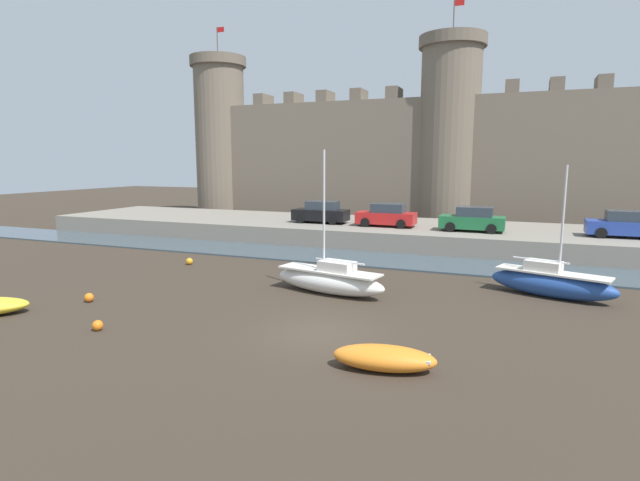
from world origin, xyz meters
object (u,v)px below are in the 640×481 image
(sailboat_foreground_right, at_px, (330,280))
(mooring_buoy_near_shore, at_px, (189,261))
(car_quay_west, at_px, (625,225))
(car_quay_east, at_px, (321,212))
(mooring_buoy_off_centre, at_px, (89,298))
(rowboat_midflat_right, at_px, (384,357))
(car_quay_centre_west, at_px, (473,220))
(car_quay_centre_east, at_px, (387,215))
(sailboat_foreground_left, at_px, (551,282))
(mooring_buoy_mid_mud, at_px, (98,325))

(sailboat_foreground_right, relative_size, mooring_buoy_near_shore, 16.45)
(car_quay_west, distance_m, car_quay_east, 19.66)
(sailboat_foreground_right, distance_m, car_quay_west, 19.68)
(mooring_buoy_off_centre, bearing_deg, rowboat_midflat_right, -9.12)
(car_quay_west, bearing_deg, mooring_buoy_near_shore, -154.38)
(car_quay_centre_west, bearing_deg, rowboat_midflat_right, -91.48)
(mooring_buoy_near_shore, height_order, car_quay_west, car_quay_west)
(car_quay_centre_east, bearing_deg, car_quay_centre_west, -3.40)
(car_quay_centre_east, distance_m, car_quay_east, 5.07)
(sailboat_foreground_right, height_order, car_quay_centre_east, sailboat_foreground_right)
(mooring_buoy_off_centre, xyz_separation_m, car_quay_centre_west, (13.80, 18.59, 1.89))
(sailboat_foreground_left, distance_m, mooring_buoy_off_centre, 19.79)
(sailboat_foreground_right, height_order, car_quay_centre_west, sailboat_foreground_right)
(car_quay_centre_west, xyz_separation_m, car_quay_east, (-10.92, 0.59, 0.00))
(sailboat_foreground_right, distance_m, mooring_buoy_off_centre, 10.24)
(car_quay_west, xyz_separation_m, car_quay_east, (-19.66, 0.02, 0.00))
(mooring_buoy_off_centre, distance_m, car_quay_centre_east, 20.62)
(mooring_buoy_near_shore, xyz_separation_m, car_quay_centre_west, (14.59, 10.62, 1.89))
(car_quay_east, bearing_deg, rowboat_midflat_right, -64.01)
(sailboat_foreground_right, distance_m, car_quay_east, 15.42)
(rowboat_midflat_right, xyz_separation_m, mooring_buoy_off_centre, (-13.27, 2.13, -0.18))
(sailboat_foreground_right, distance_m, mooring_buoy_near_shore, 10.12)
(car_quay_centre_east, bearing_deg, sailboat_foreground_right, -86.09)
(mooring_buoy_mid_mud, bearing_deg, rowboat_midflat_right, 2.67)
(mooring_buoy_off_centre, xyz_separation_m, car_quay_east, (2.88, 19.18, 1.89))
(mooring_buoy_mid_mud, bearing_deg, car_quay_west, 48.26)
(sailboat_foreground_right, distance_m, sailboat_foreground_left, 9.64)
(car_quay_west, relative_size, car_quay_east, 1.00)
(sailboat_foreground_left, relative_size, car_quay_centre_east, 1.39)
(rowboat_midflat_right, xyz_separation_m, car_quay_west, (9.27, 21.29, 1.71))
(rowboat_midflat_right, distance_m, mooring_buoy_near_shore, 17.31)
(sailboat_foreground_left, xyz_separation_m, rowboat_midflat_right, (-4.79, -10.21, -0.28))
(sailboat_foreground_left, height_order, car_quay_west, sailboat_foreground_left)
(sailboat_foreground_left, distance_m, car_quay_centre_east, 14.90)
(car_quay_west, bearing_deg, car_quay_east, 179.93)
(sailboat_foreground_right, distance_m, mooring_buoy_mid_mud, 9.60)
(sailboat_foreground_left, bearing_deg, sailboat_foreground_right, -161.72)
(mooring_buoy_off_centre, distance_m, car_quay_east, 19.49)
(mooring_buoy_near_shore, bearing_deg, sailboat_foreground_right, -16.73)
(rowboat_midflat_right, xyz_separation_m, car_quay_centre_east, (-5.32, 21.07, 1.71))
(mooring_buoy_off_centre, height_order, car_quay_centre_east, car_quay_centre_east)
(rowboat_midflat_right, bearing_deg, sailboat_foreground_left, 64.90)
(sailboat_foreground_left, xyz_separation_m, car_quay_west, (4.49, 11.07, 1.43))
(car_quay_centre_east, xyz_separation_m, car_quay_west, (14.59, 0.22, 0.00))
(mooring_buoy_off_centre, relative_size, car_quay_west, 0.09)
(sailboat_foreground_right, relative_size, car_quay_centre_west, 1.55)
(car_quay_west, bearing_deg, rowboat_midflat_right, -113.54)
(mooring_buoy_near_shore, relative_size, car_quay_east, 0.09)
(mooring_buoy_near_shore, bearing_deg, mooring_buoy_off_centre, -84.36)
(car_quay_centre_east, height_order, car_quay_centre_west, same)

